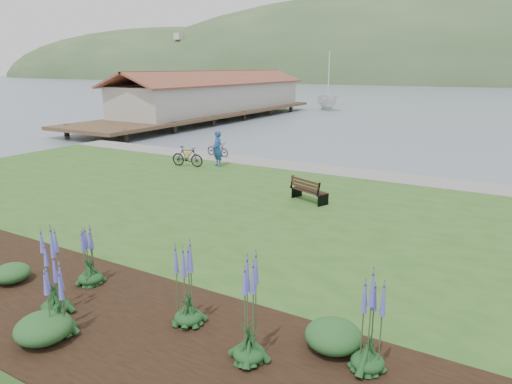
# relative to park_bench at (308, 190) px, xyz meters

# --- Properties ---
(ground) EXTENTS (600.00, 600.00, 0.00)m
(ground) POSITION_rel_park_bench_xyz_m (-3.25, -0.85, -0.90)
(ground) COLOR slate
(ground) RESTS_ON ground
(lawn) EXTENTS (34.00, 20.00, 0.40)m
(lawn) POSITION_rel_park_bench_xyz_m (-3.25, -2.85, -0.70)
(lawn) COLOR #2E5A1F
(lawn) RESTS_ON ground
(shoreline_path) EXTENTS (34.00, 2.20, 0.03)m
(shoreline_path) POSITION_rel_park_bench_xyz_m (-3.25, 6.05, -0.49)
(shoreline_path) COLOR gray
(shoreline_path) RESTS_ON lawn
(garden_bed) EXTENTS (24.00, 4.40, 0.04)m
(garden_bed) POSITION_rel_park_bench_xyz_m (-0.25, -10.65, -0.48)
(garden_bed) COLOR black
(garden_bed) RESTS_ON lawn
(pier_pavilion) EXTENTS (8.00, 36.00, 5.40)m
(pier_pavilion) POSITION_rel_park_bench_xyz_m (-23.25, 26.67, 1.74)
(pier_pavilion) COLOR #4C3826
(pier_pavilion) RESTS_ON ground
(park_bench) EXTENTS (1.76, 1.25, 1.01)m
(park_bench) POSITION_rel_park_bench_xyz_m (0.00, 0.00, 0.00)
(park_bench) COLOR black
(park_bench) RESTS_ON lawn
(person) EXTENTS (1.00, 0.87, 2.31)m
(person) POSITION_rel_park_bench_xyz_m (-7.21, 3.91, 0.65)
(person) COLOR #1F458E
(person) RESTS_ON lawn
(bicycle_a) EXTENTS (0.81, 1.75, 0.88)m
(bicycle_a) POSITION_rel_park_bench_xyz_m (-8.91, 6.35, -0.06)
(bicycle_a) COLOR black
(bicycle_a) RESTS_ON lawn
(bicycle_b) EXTENTS (0.88, 1.95, 1.13)m
(bicycle_b) POSITION_rel_park_bench_xyz_m (-8.63, 2.99, 0.06)
(bicycle_b) COLOR black
(bicycle_b) RESTS_ON lawn
(sailboat) EXTENTS (13.56, 13.58, 25.13)m
(sailboat) POSITION_rel_park_bench_xyz_m (-16.45, 44.01, -0.90)
(sailboat) COLOR silver
(sailboat) RESTS_ON ground
(pannier) EXTENTS (0.28, 0.34, 0.31)m
(pannier) POSITION_rel_park_bench_xyz_m (-10.57, 5.37, -0.35)
(pannier) COLOR yellow
(pannier) RESTS_ON lawn
(echium_0) EXTENTS (0.62, 0.62, 2.31)m
(echium_0) POSITION_rel_park_bench_xyz_m (-1.24, -11.05, 0.48)
(echium_0) COLOR #163D1B
(echium_0) RESTS_ON garden_bed
(echium_1) EXTENTS (0.62, 0.62, 2.13)m
(echium_1) POSITION_rel_park_bench_xyz_m (1.60, -9.91, 0.40)
(echium_1) COLOR #163D1B
(echium_1) RESTS_ON garden_bed
(echium_2) EXTENTS (0.62, 0.62, 2.28)m
(echium_2) POSITION_rel_park_bench_xyz_m (3.38, -10.36, 0.47)
(echium_2) COLOR #163D1B
(echium_2) RESTS_ON garden_bed
(echium_3) EXTENTS (0.62, 0.62, 2.18)m
(echium_3) POSITION_rel_park_bench_xyz_m (5.38, -9.49, 0.47)
(echium_3) COLOR #163D1B
(echium_3) RESTS_ON garden_bed
(echium_4) EXTENTS (0.62, 0.62, 1.76)m
(echium_4) POSITION_rel_park_bench_xyz_m (-1.73, -9.67, 0.27)
(echium_4) COLOR #163D1B
(echium_4) RESTS_ON garden_bed
(echium_5) EXTENTS (0.62, 0.62, 1.79)m
(echium_5) POSITION_rel_park_bench_xyz_m (-0.43, -11.54, 0.29)
(echium_5) COLOR #163D1B
(echium_5) RESTS_ON garden_bed
(shrub_0) EXTENTS (0.93, 0.93, 0.46)m
(shrub_0) POSITION_rel_park_bench_xyz_m (-3.58, -10.60, -0.23)
(shrub_0) COLOR #1E4C21
(shrub_0) RESTS_ON garden_bed
(shrub_1) EXTENTS (1.12, 1.12, 0.56)m
(shrub_1) POSITION_rel_park_bench_xyz_m (-0.53, -11.86, -0.18)
(shrub_1) COLOR #1E4C21
(shrub_1) RESTS_ON garden_bed
(shrub_2) EXTENTS (1.12, 1.12, 0.56)m
(shrub_2) POSITION_rel_park_bench_xyz_m (4.61, -9.20, -0.18)
(shrub_2) COLOR #1E4C21
(shrub_2) RESTS_ON garden_bed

